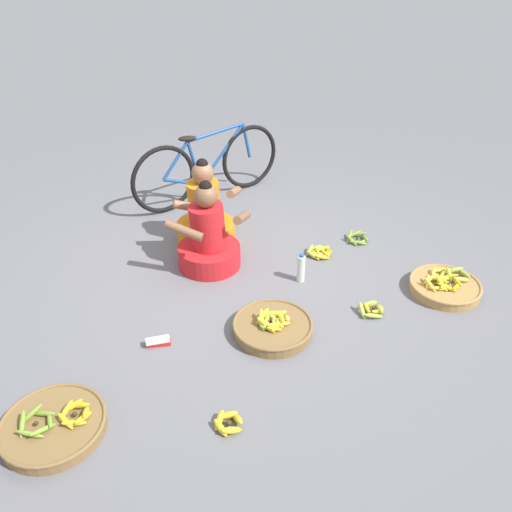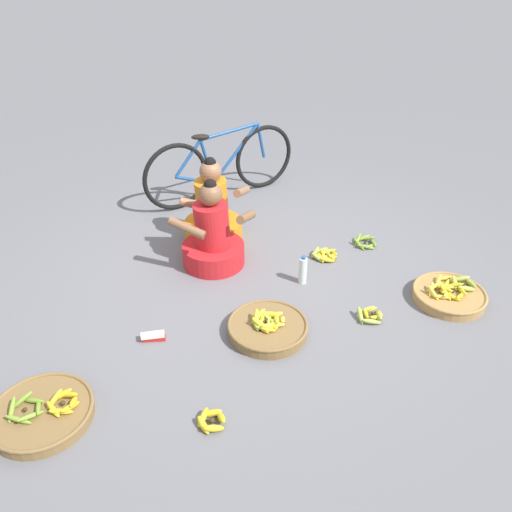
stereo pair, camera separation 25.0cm
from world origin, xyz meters
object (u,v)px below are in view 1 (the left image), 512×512
bicycle_leaning (208,166)px  banana_basket_front_right (54,425)px  loose_bananas_back_right (372,309)px  vendor_woman_front (209,240)px  loose_bananas_mid_left (320,252)px  loose_bananas_back_left (357,238)px  banana_basket_back_center (445,286)px  packet_carton_stack (158,342)px  vendor_woman_behind (205,216)px  loose_bananas_front_left (227,422)px  water_bottle (301,268)px  banana_basket_near_bicycle (272,327)px

bicycle_leaning → banana_basket_front_right: size_ratio=2.69×
banana_basket_front_right → loose_bananas_back_right: size_ratio=3.06×
vendor_woman_front → bicycle_leaning: bearing=79.9°
loose_bananas_mid_left → loose_bananas_back_left: loose_bananas_back_left is taller
banana_basket_back_center → loose_bananas_back_right: size_ratio=2.82×
banana_basket_back_center → bicycle_leaning: bearing=125.3°
packet_carton_stack → vendor_woman_behind: bearing=66.7°
vendor_woman_behind → packet_carton_stack: size_ratio=4.70×
loose_bananas_front_left → packet_carton_stack: 0.85m
banana_basket_back_center → water_bottle: size_ratio=2.21×
loose_bananas_mid_left → loose_bananas_front_left: bearing=-125.8°
vendor_woman_front → loose_bananas_front_left: vendor_woman_front is taller
banana_basket_back_center → water_bottle: water_bottle is taller
water_bottle → vendor_woman_front: bearing=148.6°
loose_bananas_back_left → bicycle_leaning: bearing=133.5°
vendor_woman_behind → banana_basket_back_center: bearing=-36.6°
loose_bananas_mid_left → loose_bananas_back_left: size_ratio=1.11×
banana_basket_near_bicycle → packet_carton_stack: banana_basket_near_bicycle is taller
banana_basket_back_center → packet_carton_stack: (-2.23, -0.07, -0.02)m
loose_bananas_back_right → banana_basket_front_right: bearing=-166.2°
banana_basket_near_bicycle → banana_basket_front_right: bearing=-160.3°
vendor_woman_behind → packet_carton_stack: vendor_woman_behind is taller
packet_carton_stack → loose_bananas_back_right: bearing=-1.3°
loose_bananas_mid_left → banana_basket_front_right: bearing=-146.7°
loose_bananas_front_left → loose_bananas_mid_left: 1.97m
bicycle_leaning → loose_bananas_mid_left: size_ratio=6.35×
vendor_woman_behind → water_bottle: 1.04m
loose_bananas_back_left → vendor_woman_front: bearing=-177.5°
banana_basket_front_right → banana_basket_near_bicycle: size_ratio=1.05×
loose_bananas_mid_left → loose_bananas_back_left: (0.41, 0.15, -0.00)m
banana_basket_near_bicycle → loose_bananas_front_left: size_ratio=3.06×
vendor_woman_front → banana_basket_near_bicycle: vendor_woman_front is taller
banana_basket_front_right → vendor_woman_front: bearing=51.9°
banana_basket_front_right → banana_basket_near_bicycle: bearing=19.7°
banana_basket_near_bicycle → loose_bananas_front_left: bearing=-123.1°
loose_bananas_front_left → packet_carton_stack: loose_bananas_front_left is taller
bicycle_leaning → water_bottle: 1.74m
vendor_woman_behind → packet_carton_stack: 1.44m
water_bottle → packet_carton_stack: 1.28m
vendor_woman_front → loose_bananas_back_left: vendor_woman_front is taller
banana_basket_near_bicycle → loose_bananas_back_right: (0.77, 0.03, -0.02)m
vendor_woman_front → vendor_woman_behind: 0.41m
banana_basket_front_right → loose_bananas_mid_left: 2.52m
loose_bananas_back_right → banana_basket_near_bicycle: bearing=-177.7°
loose_bananas_mid_left → loose_bananas_back_left: 0.44m
banana_basket_near_bicycle → loose_bananas_mid_left: bearing=52.1°
bicycle_leaning → banana_basket_back_center: (1.48, -2.09, -0.31)m
banana_basket_back_center → vendor_woman_front: bearing=154.1°
vendor_woman_front → water_bottle: vendor_woman_front is taller
loose_bananas_front_left → loose_bananas_back_left: size_ratio=0.81×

